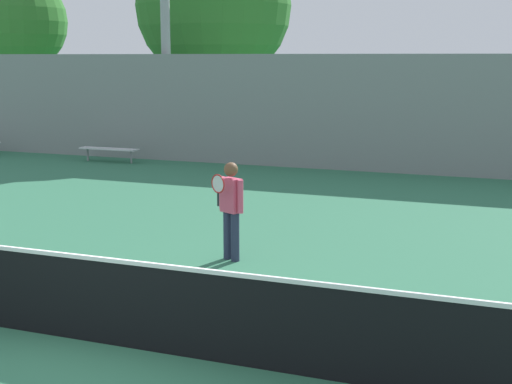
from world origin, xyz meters
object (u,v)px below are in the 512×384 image
Objects in this scene: tree_dark_dense at (214,6)px; tennis_player at (231,205)px; tennis_net at (104,300)px; tree_green_broad at (18,23)px; bench_adjacent_court at (109,149)px.

tennis_player is at bearing -65.21° from tree_dark_dense.
tree_green_broad is (-16.52, 19.37, 4.24)m from tennis_net.
bench_adjacent_court is 7.79m from tree_dark_dense.
tennis_player reaches higher than tennis_net.
bench_adjacent_court is 0.25× the size of tree_dark_dense.
tree_dark_dense is (9.62, -0.60, 0.43)m from tree_green_broad.
tennis_net is at bearing -64.80° from tennis_player.
tennis_player is (0.03, 3.77, 0.40)m from tennis_net.
tree_green_broad reaches higher than tennis_player.
bench_adjacent_court is at bearing -99.69° from tree_dark_dense.
tree_dark_dense is at bearing -3.57° from tree_green_broad.
tree_green_broad is at bearing 130.46° from tennis_net.
tennis_player is at bearing -43.31° from tree_green_broad.
tree_dark_dense is at bearing 80.31° from bench_adjacent_court.
tennis_net is at bearing -49.54° from tree_green_broad.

